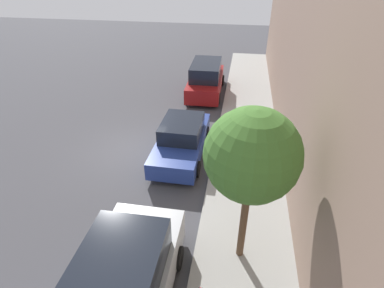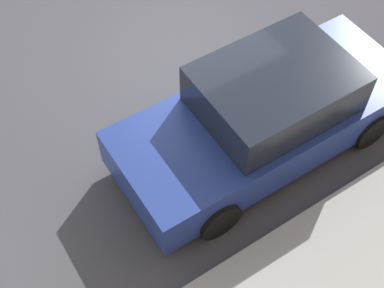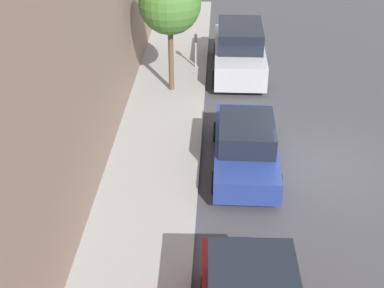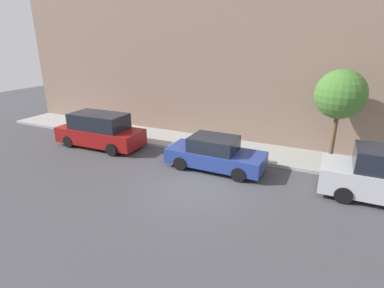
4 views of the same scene
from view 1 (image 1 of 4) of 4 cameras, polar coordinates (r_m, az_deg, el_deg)
ground_plane at (r=13.34m, az=-11.11°, el=-1.12°), size 60.00×60.00×0.00m
sidewalk at (r=12.57m, az=10.31°, el=-2.88°), size 2.77×32.00×0.15m
parked_sedan_second at (r=12.47m, az=-1.97°, el=0.94°), size 1.92×4.51×1.54m
parked_minivan_third at (r=18.57m, az=2.64°, el=12.32°), size 2.03×4.95×1.90m
street_tree at (r=6.74m, az=11.34°, el=-2.20°), size 2.19×2.19×4.39m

